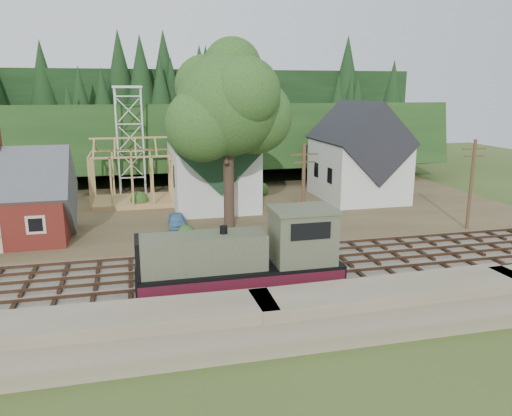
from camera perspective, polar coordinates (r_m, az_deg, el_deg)
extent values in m
plane|color=#384C1E|center=(33.60, -3.24, -7.63)|extent=(140.00, 140.00, 0.00)
cube|color=#7F7259|center=(26.01, 0.30, -14.20)|extent=(64.00, 5.00, 1.60)
cube|color=#726B5B|center=(33.57, -3.24, -7.50)|extent=(64.00, 11.00, 0.16)
cube|color=brown|center=(50.60, -6.98, -0.28)|extent=(64.00, 26.00, 0.30)
cube|color=#1E3F19|center=(74.06, -9.22, 3.90)|extent=(70.00, 28.96, 12.74)
cube|color=black|center=(89.84, -10.06, 5.52)|extent=(80.00, 20.00, 12.00)
cube|color=maroon|center=(44.24, -26.93, -0.93)|extent=(10.00, 7.00, 3.80)
cube|color=#4C4C51|center=(43.86, -27.19, 1.48)|extent=(10.80, 7.41, 7.41)
cube|color=silver|center=(52.13, -5.16, 3.93)|extent=(8.00, 12.00, 6.40)
cube|color=#183621|center=(51.70, -5.24, 7.43)|extent=(8.40, 12.96, 8.40)
cube|color=silver|center=(45.61, -4.15, 9.18)|extent=(2.40, 2.40, 4.00)
cone|color=#183621|center=(45.49, -4.22, 13.32)|extent=(5.37, 5.37, 2.60)
cube|color=silver|center=(55.81, 11.51, 4.35)|extent=(8.00, 10.00, 6.40)
cube|color=black|center=(55.41, 11.66, 7.61)|extent=(8.40, 10.80, 8.40)
cube|color=tan|center=(54.10, -13.83, 0.76)|extent=(8.00, 6.00, 0.50)
cube|color=tan|center=(53.08, -14.23, 7.78)|extent=(8.00, 0.18, 0.18)
cube|color=silver|center=(57.77, -15.56, 7.23)|extent=(0.18, 0.18, 12.00)
cube|color=silver|center=(57.75, -12.77, 7.39)|extent=(0.18, 0.18, 12.00)
cube|color=silver|center=(60.56, -15.50, 7.50)|extent=(0.18, 0.18, 12.00)
cube|color=silver|center=(60.54, -12.83, 7.65)|extent=(0.18, 0.18, 12.00)
cube|color=silver|center=(58.85, -14.50, 13.26)|extent=(3.20, 3.20, 0.25)
cylinder|color=#38281E|center=(42.27, -3.14, 2.84)|extent=(0.90, 0.90, 8.00)
sphere|color=#284D1D|center=(41.57, -3.25, 11.68)|extent=(8.40, 8.40, 8.40)
sphere|color=#284D1D|center=(43.11, -0.16, 10.43)|extent=(6.40, 6.40, 6.40)
sphere|color=#284D1D|center=(40.51, -6.12, 9.45)|extent=(6.00, 6.00, 6.00)
cylinder|color=#4C331E|center=(39.03, 5.42, 1.45)|extent=(0.28, 0.28, 8.00)
cube|color=#4C331E|center=(38.50, 5.52, 6.12)|extent=(2.20, 0.12, 0.12)
cube|color=#4C331E|center=(38.58, 5.50, 5.23)|extent=(1.80, 0.12, 0.12)
cylinder|color=#4C331E|center=(46.11, 23.35, 2.26)|extent=(0.28, 0.28, 8.00)
cube|color=#4C331E|center=(45.66, 23.72, 6.20)|extent=(2.20, 0.12, 0.12)
cube|color=#4C331E|center=(45.72, 23.65, 5.45)|extent=(1.80, 0.12, 0.12)
cube|color=black|center=(30.78, -1.73, -8.96)|extent=(12.27, 2.56, 0.36)
cube|color=black|center=(30.51, -1.74, -7.69)|extent=(12.27, 2.97, 1.12)
cube|color=#464B37|center=(29.60, -6.04, -5.07)|extent=(7.36, 2.35, 2.15)
cube|color=#464B37|center=(30.79, 5.34, -3.22)|extent=(3.68, 2.86, 3.27)
cube|color=#464B37|center=(30.35, 5.41, -0.17)|extent=(3.89, 3.07, 0.20)
cube|color=black|center=(29.28, 6.29, -2.66)|extent=(2.45, 0.06, 1.02)
cube|color=#490F1D|center=(29.15, -1.11, -8.73)|extent=(12.27, 0.04, 0.72)
cube|color=#490F1D|center=(31.89, -2.30, -6.74)|extent=(12.27, 0.04, 0.72)
cylinder|color=black|center=(29.43, -3.72, -2.73)|extent=(0.45, 0.45, 0.72)
imported|color=#609DCE|center=(43.82, -9.04, -1.44)|extent=(1.69, 3.82, 1.28)
imported|color=red|center=(57.62, 12.68, 1.90)|extent=(4.10, 1.98, 1.13)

